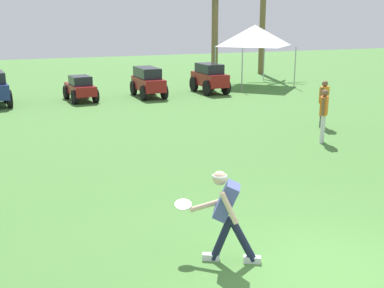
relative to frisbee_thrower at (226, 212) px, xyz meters
name	(u,v)px	position (x,y,z in m)	size (l,w,h in m)	color
ground_plane	(332,275)	(1.23, -0.95, -0.80)	(80.00, 80.00, 0.00)	#477C36
frisbee_thrower	(226,212)	(0.00, 0.00, 0.00)	(0.91, 0.78, 1.42)	#191E38
frisbee_in_flight	(183,205)	(-0.48, 0.51, 0.00)	(0.33, 0.33, 0.10)	white
teammate_near_sideline	(324,111)	(5.79, 5.28, 0.14)	(0.40, 0.40, 1.56)	silver
teammate_midfield	(324,99)	(7.06, 6.92, 0.14)	(0.47, 0.34, 1.56)	#33333D
parked_car_slot_b	(80,88)	(0.57, 15.34, -0.23)	(1.24, 2.26, 1.10)	maroon
parked_car_slot_c	(148,81)	(3.64, 15.26, -0.08)	(1.16, 2.41, 1.34)	maroon
parked_car_slot_d	(209,77)	(6.77, 15.30, -0.05)	(1.19, 2.36, 1.40)	maroon
palm_tree_left_of_centre	(215,27)	(9.46, 20.38, 2.22)	(3.14, 3.17, 5.04)	brown
palm_tree_right_of_centre	(263,6)	(13.22, 21.38, 3.47)	(3.54, 3.62, 7.32)	brown
event_tent	(255,35)	(10.02, 16.72, 1.84)	(3.25, 3.25, 3.18)	#B2B5BA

